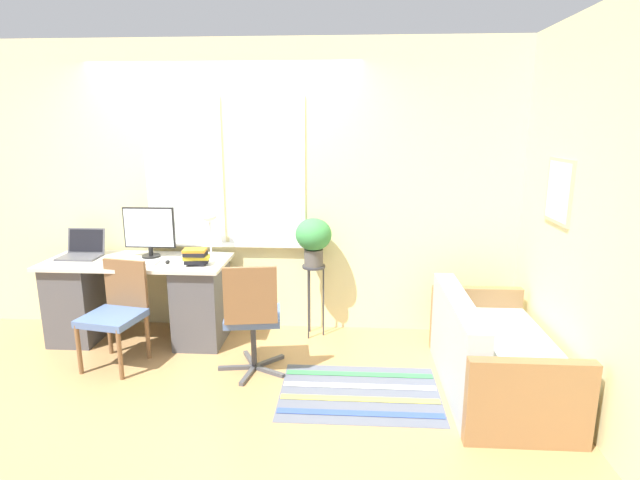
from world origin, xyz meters
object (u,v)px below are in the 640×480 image
object	(u,v)px
keyboard	(138,262)
couch_loveseat	(492,357)
mouse	(168,262)
desk_lamp	(210,223)
desk_chair_wooden	(116,310)
potted_plant	(314,237)
office_chair_swivel	(252,315)
book_stack	(196,257)
monitor	(149,230)
plant_stand	(314,277)
laptop	(82,251)

from	to	relation	value
keyboard	couch_loveseat	distance (m)	3.03
couch_loveseat	mouse	bearing A→B (deg)	76.94
desk_lamp	desk_chair_wooden	xyz separation A→B (m)	(-0.62, -0.67, -0.61)
keyboard	desk_lamp	distance (m)	0.71
desk_lamp	desk_chair_wooden	world-z (taller)	desk_lamp
potted_plant	office_chair_swivel	bearing A→B (deg)	-119.00
desk_lamp	keyboard	bearing A→B (deg)	-152.26
book_stack	potted_plant	bearing A→B (deg)	17.22
desk_chair_wooden	couch_loveseat	xyz separation A→B (m)	(2.98, -0.24, -0.20)
monitor	couch_loveseat	xyz separation A→B (m)	(2.90, -0.83, -0.75)
keyboard	book_stack	xyz separation A→B (m)	(0.53, -0.03, 0.07)
desk_chair_wooden	potted_plant	xyz separation A→B (m)	(1.58, 0.65, 0.49)
book_stack	office_chair_swivel	size ratio (longest dim) A/B	0.25
desk_lamp	plant_stand	xyz separation A→B (m)	(0.96, -0.02, -0.50)
desk_lamp	book_stack	xyz separation A→B (m)	(-0.04, -0.33, -0.23)
office_chair_swivel	couch_loveseat	xyz separation A→B (m)	(1.83, -0.13, -0.24)
office_chair_swivel	desk_chair_wooden	bearing A→B (deg)	-14.25
mouse	book_stack	world-z (taller)	book_stack
keyboard	desk_chair_wooden	xyz separation A→B (m)	(-0.05, -0.37, -0.31)
desk_lamp	couch_loveseat	size ratio (longest dim) A/B	0.28
plant_stand	potted_plant	distance (m)	0.38
desk_lamp	desk_chair_wooden	distance (m)	1.10
office_chair_swivel	potted_plant	bearing A→B (deg)	-127.47
mouse	desk_chair_wooden	distance (m)	0.58
potted_plant	desk_lamp	bearing A→B (deg)	178.95
office_chair_swivel	desk_lamp	bearing A→B (deg)	-64.43
monitor	desk_lamp	xyz separation A→B (m)	(0.54, 0.08, 0.06)
office_chair_swivel	couch_loveseat	distance (m)	1.85
laptop	desk_chair_wooden	xyz separation A→B (m)	(0.55, -0.55, -0.35)
couch_loveseat	potted_plant	world-z (taller)	potted_plant
mouse	desk_chair_wooden	xyz separation A→B (m)	(-0.31, -0.37, -0.31)
book_stack	couch_loveseat	bearing A→B (deg)	-13.73
laptop	couch_loveseat	size ratio (longest dim) A/B	0.24
desk_chair_wooden	plant_stand	size ratio (longest dim) A/B	1.24
mouse	couch_loveseat	distance (m)	2.79
desk_chair_wooden	office_chair_swivel	size ratio (longest dim) A/B	0.92
office_chair_swivel	plant_stand	xyz separation A→B (m)	(0.43, 0.77, 0.08)
keyboard	couch_loveseat	size ratio (longest dim) A/B	0.24
keyboard	desk_chair_wooden	world-z (taller)	desk_chair_wooden
mouse	plant_stand	bearing A→B (deg)	12.34
laptop	keyboard	size ratio (longest dim) A/B	1.02
mouse	keyboard	bearing A→B (deg)	-179.00
plant_stand	desk_lamp	bearing A→B (deg)	178.95
mouse	desk_lamp	distance (m)	0.52
desk_chair_wooden	couch_loveseat	world-z (taller)	desk_chair_wooden
mouse	desk_chair_wooden	bearing A→B (deg)	-129.83
office_chair_swivel	couch_loveseat	bearing A→B (deg)	167.55
mouse	potted_plant	xyz separation A→B (m)	(1.26, 0.28, 0.18)
laptop	potted_plant	xyz separation A→B (m)	(2.13, 0.10, 0.14)
monitor	laptop	bearing A→B (deg)	-176.76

